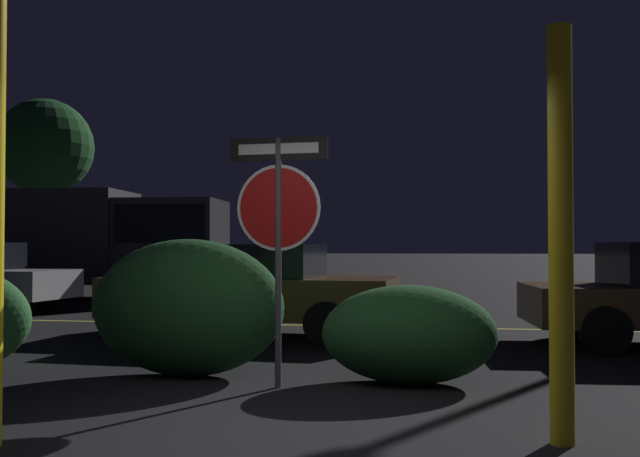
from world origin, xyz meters
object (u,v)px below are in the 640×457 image
yellow_pole_right (561,233)px  delivery_truck (101,238)px  stop_sign (278,208)px  tree_0 (45,148)px  passing_car_2 (254,290)px  hedge_bush_3 (409,334)px  hedge_bush_2 (187,307)px

yellow_pole_right → delivery_truck: size_ratio=0.43×
delivery_truck → stop_sign: bearing=29.8°
tree_0 → yellow_pole_right: bearing=-50.9°
stop_sign → delivery_truck: delivery_truck is taller
delivery_truck → passing_car_2: bearing=36.6°
hedge_bush_3 → passing_car_2: size_ratio=0.39×
hedge_bush_3 → tree_0: size_ratio=0.27×
yellow_pole_right → tree_0: tree_0 is taller
hedge_bush_3 → passing_car_2: passing_car_2 is taller
passing_car_2 → tree_0: (-10.40, 11.86, 3.99)m
yellow_pole_right → stop_sign: bearing=145.9°
hedge_bush_2 → stop_sign: bearing=-22.1°
hedge_bush_3 → delivery_truck: bearing=129.1°
tree_0 → delivery_truck: bearing=-47.9°
hedge_bush_3 → passing_car_2: 4.12m
stop_sign → yellow_pole_right: yellow_pole_right is taller
hedge_bush_3 → delivery_truck: delivery_truck is taller
yellow_pole_right → hedge_bush_2: yellow_pole_right is taller
tree_0 → hedge_bush_3: bearing=-49.8°
passing_car_2 → delivery_truck: (-5.83, 6.81, 0.86)m
stop_sign → passing_car_2: stop_sign is taller
passing_car_2 → hedge_bush_2: bearing=-174.0°
yellow_pole_right → hedge_bush_3: size_ratio=1.67×
hedge_bush_3 → stop_sign: bearing=-162.1°
yellow_pole_right → hedge_bush_2: 3.96m
stop_sign → tree_0: (-11.61, 15.58, 2.98)m
passing_car_2 → hedge_bush_3: bearing=-140.9°
hedge_bush_3 → hedge_bush_2: bearing=179.1°
stop_sign → delivery_truck: bearing=127.4°
stop_sign → passing_car_2: size_ratio=0.54×
hedge_bush_2 → tree_0: bearing=124.9°
hedge_bush_3 → tree_0: tree_0 is taller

